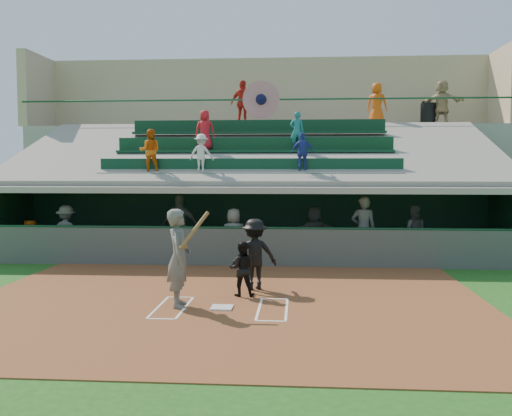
# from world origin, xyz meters

# --- Properties ---
(ground) EXTENTS (100.00, 100.00, 0.00)m
(ground) POSITION_xyz_m (0.00, 0.00, 0.00)
(ground) COLOR #1C4F16
(ground) RESTS_ON ground
(dirt_slab) EXTENTS (11.00, 9.00, 0.02)m
(dirt_slab) POSITION_xyz_m (0.00, 0.50, 0.01)
(dirt_slab) COLOR brown
(dirt_slab) RESTS_ON ground
(home_plate) EXTENTS (0.43, 0.43, 0.03)m
(home_plate) POSITION_xyz_m (0.00, 0.00, 0.04)
(home_plate) COLOR silver
(home_plate) RESTS_ON dirt_slab
(batters_box_chalk) EXTENTS (2.65, 1.85, 0.01)m
(batters_box_chalk) POSITION_xyz_m (0.00, 0.00, 0.02)
(batters_box_chalk) COLOR white
(batters_box_chalk) RESTS_ON dirt_slab
(dugout_floor) EXTENTS (16.00, 3.50, 0.04)m
(dugout_floor) POSITION_xyz_m (0.00, 6.75, 0.02)
(dugout_floor) COLOR gray
(dugout_floor) RESTS_ON ground
(concourse_slab) EXTENTS (20.00, 3.00, 4.60)m
(concourse_slab) POSITION_xyz_m (0.00, 13.50, 2.30)
(concourse_slab) COLOR gray
(concourse_slab) RESTS_ON ground
(grandstand) EXTENTS (20.40, 10.40, 7.80)m
(grandstand) POSITION_xyz_m (-0.01, 10.51, 2.26)
(grandstand) COLOR #4D524D
(grandstand) RESTS_ON ground
(batter_at_plate) EXTENTS (0.92, 0.82, 1.99)m
(batter_at_plate) POSITION_xyz_m (-0.89, 0.09, 1.02)
(batter_at_plate) COLOR #51544F
(batter_at_plate) RESTS_ON dirt_slab
(catcher) EXTENTS (0.61, 0.49, 1.21)m
(catcher) POSITION_xyz_m (0.29, 1.14, 0.62)
(catcher) COLOR black
(catcher) RESTS_ON dirt_slab
(home_umpire) EXTENTS (1.19, 0.89, 1.64)m
(home_umpire) POSITION_xyz_m (0.51, 1.87, 0.84)
(home_umpire) COLOR black
(home_umpire) RESTS_ON dirt_slab
(dugout_bench) EXTENTS (14.71, 6.29, 0.47)m
(dugout_bench) POSITION_xyz_m (-0.04, 8.13, 0.28)
(dugout_bench) COLOR brown
(dugout_bench) RESTS_ON dugout_floor
(white_table) EXTENTS (1.06, 0.94, 0.77)m
(white_table) POSITION_xyz_m (-7.05, 6.23, 0.43)
(white_table) COLOR silver
(white_table) RESTS_ON dugout_floor
(water_cooler) EXTENTS (0.36, 0.36, 0.36)m
(water_cooler) POSITION_xyz_m (-6.97, 6.22, 0.99)
(water_cooler) COLOR #C74F0B
(water_cooler) RESTS_ON white_table
(dugout_player_a) EXTENTS (1.07, 0.62, 1.65)m
(dugout_player_a) POSITION_xyz_m (-5.59, 5.71, 0.87)
(dugout_player_a) COLOR #575A55
(dugout_player_a) RESTS_ON dugout_floor
(dugout_player_b) EXTENTS (1.18, 0.56, 1.96)m
(dugout_player_b) POSITION_xyz_m (-2.23, 6.60, 1.02)
(dugout_player_b) COLOR #61635E
(dugout_player_b) RESTS_ON dugout_floor
(dugout_player_c) EXTENTS (0.90, 0.70, 1.62)m
(dugout_player_c) POSITION_xyz_m (-0.37, 5.34, 0.85)
(dugout_player_c) COLOR #595C56
(dugout_player_c) RESTS_ON dugout_floor
(dugout_player_d) EXTENTS (1.53, 1.01, 1.58)m
(dugout_player_d) POSITION_xyz_m (2.03, 6.89, 0.83)
(dugout_player_d) COLOR #555853
(dugout_player_d) RESTS_ON dugout_floor
(dugout_player_e) EXTENTS (0.75, 0.52, 1.97)m
(dugout_player_e) POSITION_xyz_m (3.46, 5.80, 1.02)
(dugout_player_e) COLOR #535651
(dugout_player_e) RESTS_ON dugout_floor
(dugout_player_f) EXTENTS (0.89, 0.74, 1.64)m
(dugout_player_f) POSITION_xyz_m (5.08, 6.64, 0.86)
(dugout_player_f) COLOR #5B5D58
(dugout_player_f) RESTS_ON dugout_floor
(trash_bin) EXTENTS (0.62, 0.62, 0.94)m
(trash_bin) POSITION_xyz_m (6.90, 13.23, 5.07)
(trash_bin) COLOR black
(trash_bin) RESTS_ON concourse_slab
(concourse_staff_a) EXTENTS (1.18, 0.77, 1.86)m
(concourse_staff_a) POSITION_xyz_m (-0.78, 12.47, 5.53)
(concourse_staff_a) COLOR red
(concourse_staff_a) RESTS_ON concourse_slab
(concourse_staff_b) EXTENTS (0.96, 0.78, 1.69)m
(concourse_staff_b) POSITION_xyz_m (4.68, 12.44, 5.44)
(concourse_staff_b) COLOR #D94F0C
(concourse_staff_b) RESTS_ON concourse_slab
(concourse_staff_c) EXTENTS (1.80, 1.19, 1.86)m
(concourse_staff_c) POSITION_xyz_m (7.40, 12.97, 5.53)
(concourse_staff_c) COLOR tan
(concourse_staff_c) RESTS_ON concourse_slab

